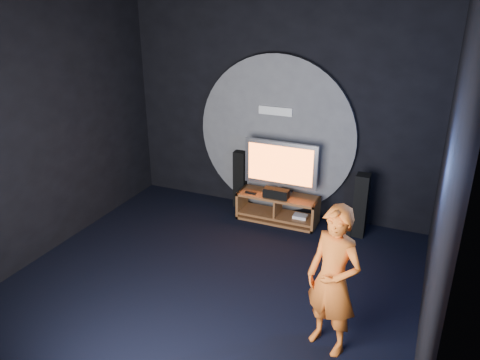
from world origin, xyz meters
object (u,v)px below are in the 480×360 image
subwoofer (344,223)px  player (333,281)px  media_console (278,210)px  tower_speaker_right (361,205)px  tv (281,166)px  tower_speaker_left (241,179)px

subwoofer → player: bearing=-81.9°
media_console → tower_speaker_right: (1.28, 0.03, 0.30)m
tv → player: 2.96m
tv → subwoofer: size_ratio=3.88×
subwoofer → player: 2.67m
media_console → tv: size_ratio=1.10×
media_console → tower_speaker_left: bearing=159.1°
subwoofer → tower_speaker_right: bearing=-2.7°
tower_speaker_right → player: size_ratio=0.61×
media_console → subwoofer: (1.05, 0.05, -0.04)m
tv → subwoofer: bearing=-1.2°
subwoofer → tv: bearing=178.8°
tower_speaker_left → player: (2.21, -2.82, 0.31)m
tower_speaker_left → subwoofer: bearing=-7.9°
tower_speaker_right → media_console: bearing=-178.5°
tower_speaker_left → player: 3.59m
tower_speaker_left → tv: bearing=-16.6°
tv → player: bearing=-61.1°
tower_speaker_right → tower_speaker_left: bearing=172.7°
tower_speaker_left → player: bearing=-51.9°
player → media_console: bearing=142.0°
subwoofer → player: (0.37, -2.56, 0.66)m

